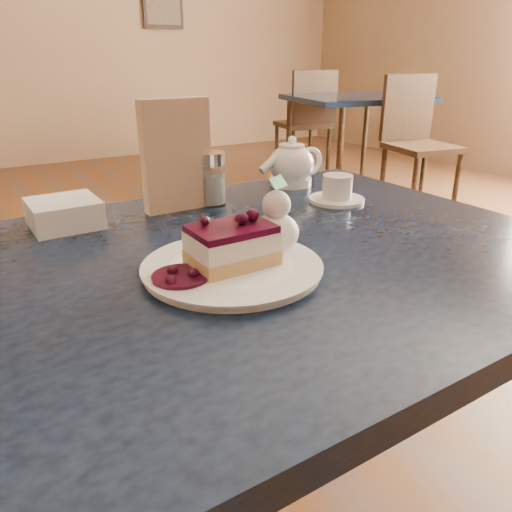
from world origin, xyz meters
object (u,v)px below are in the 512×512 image
cheesecake_slice (232,245)px  tea_set (300,170)px  main_table (218,305)px  bg_table_far_right (351,181)px  dessert_plate (232,268)px

cheesecake_slice → tea_set: tea_set is taller
main_table → tea_set: size_ratio=4.29×
tea_set → bg_table_far_right: bearing=45.2°
main_table → bg_table_far_right: size_ratio=0.68×
main_table → tea_set: 0.51m
dessert_plate → bg_table_far_right: dessert_plate is taller
dessert_plate → tea_set: bearing=42.7°
main_table → dessert_plate: 0.10m
tea_set → cheesecake_slice: bearing=-137.3°
dessert_plate → tea_set: size_ratio=0.92×
main_table → bg_table_far_right: (2.55, 2.48, -0.63)m
dessert_plate → tea_set: (0.39, 0.36, 0.04)m
main_table → dessert_plate: bearing=-90.0°
main_table → tea_set: (0.39, 0.30, 0.13)m
cheesecake_slice → bg_table_far_right: 3.67m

